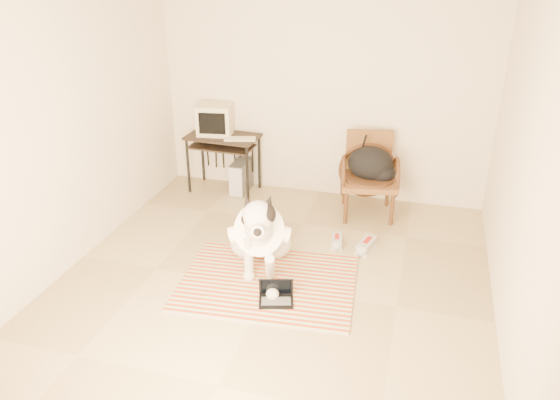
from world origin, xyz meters
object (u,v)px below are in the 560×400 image
at_px(dog, 260,234).
at_px(pc_tower, 241,177).
at_px(crt_monitor, 216,119).
at_px(rattan_chair, 369,175).
at_px(backpack, 372,165).
at_px(laptop, 276,295).
at_px(computer_desk, 223,144).

relative_size(dog, pc_tower, 2.78).
height_order(dog, pc_tower, dog).
distance_m(dog, crt_monitor, 2.13).
distance_m(rattan_chair, backpack, 0.15).
relative_size(dog, crt_monitor, 2.53).
distance_m(laptop, crt_monitor, 2.81).
bearing_deg(backpack, pc_tower, 173.35).
bearing_deg(pc_tower, laptop, -63.46).
bearing_deg(computer_desk, dog, -58.44).
bearing_deg(crt_monitor, laptop, -57.58).
bearing_deg(laptop, backpack, 74.11).
bearing_deg(pc_tower, rattan_chair, -5.91).
relative_size(laptop, rattan_chair, 0.37).
height_order(pc_tower, rattan_chair, rattan_chair).
bearing_deg(pc_tower, backpack, -6.65).
bearing_deg(crt_monitor, dog, -56.99).
height_order(computer_desk, backpack, backpack).
xyz_separation_m(pc_tower, rattan_chair, (1.64, -0.17, 0.28)).
xyz_separation_m(crt_monitor, pc_tower, (0.33, -0.05, -0.72)).
relative_size(rattan_chair, backpack, 1.70).
xyz_separation_m(pc_tower, backpack, (1.67, -0.20, 0.41)).
height_order(crt_monitor, pc_tower, crt_monitor).
height_order(dog, crt_monitor, crt_monitor).
bearing_deg(dog, laptop, -59.57).
bearing_deg(crt_monitor, computer_desk, -35.96).
xyz_separation_m(computer_desk, rattan_chair, (1.86, -0.14, -0.16)).
bearing_deg(crt_monitor, pc_tower, -8.57).
xyz_separation_m(computer_desk, backpack, (1.90, -0.16, -0.02)).
xyz_separation_m(dog, backpack, (0.88, 1.48, 0.25)).
xyz_separation_m(laptop, backpack, (0.57, 2.01, 0.54)).
bearing_deg(crt_monitor, rattan_chair, -6.36).
relative_size(crt_monitor, pc_tower, 1.10).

